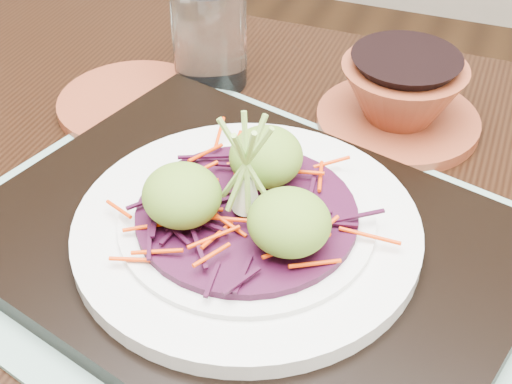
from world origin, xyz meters
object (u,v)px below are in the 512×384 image
(serving_tray, at_px, (247,244))
(water_glass, at_px, (209,35))
(dining_table, at_px, (293,331))
(terracotta_bowl_set, at_px, (400,100))
(white_plate, at_px, (247,227))
(terracotta_side_plate, at_px, (135,103))

(serving_tray, relative_size, water_glass, 3.71)
(water_glass, bearing_deg, dining_table, -52.29)
(dining_table, xyz_separation_m, water_glass, (-0.17, 0.22, 0.15))
(dining_table, relative_size, serving_tray, 2.80)
(water_glass, bearing_deg, terracotta_bowl_set, -3.28)
(white_plate, bearing_deg, terracotta_side_plate, 139.21)
(serving_tray, bearing_deg, water_glass, 134.81)
(dining_table, relative_size, terracotta_side_plate, 7.36)
(white_plate, distance_m, terracotta_side_plate, 0.25)
(dining_table, height_order, terracotta_bowl_set, terracotta_bowl_set)
(serving_tray, distance_m, terracotta_bowl_set, 0.24)
(white_plate, xyz_separation_m, terracotta_bowl_set, (0.07, 0.23, -0.00))
(white_plate, distance_m, water_glass, 0.28)
(white_plate, height_order, water_glass, water_glass)
(dining_table, xyz_separation_m, serving_tray, (-0.04, -0.02, 0.11))
(terracotta_side_plate, bearing_deg, white_plate, -40.79)
(dining_table, height_order, water_glass, water_glass)
(terracotta_bowl_set, bearing_deg, terracotta_side_plate, -166.36)
(terracotta_side_plate, bearing_deg, dining_table, -33.05)
(terracotta_side_plate, distance_m, water_glass, 0.11)
(serving_tray, bearing_deg, white_plate, 78.76)
(white_plate, relative_size, water_glass, 2.41)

